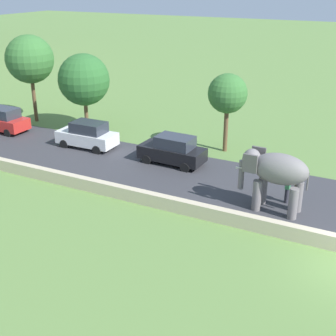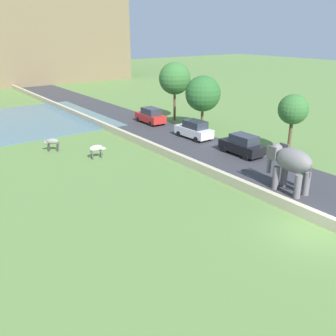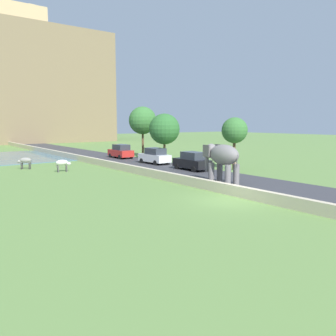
{
  "view_description": "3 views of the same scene",
  "coord_description": "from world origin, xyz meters",
  "px_view_note": "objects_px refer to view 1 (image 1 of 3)",
  "views": [
    {
      "loc": [
        -16.54,
        -0.45,
        10.56
      ],
      "look_at": [
        2.41,
        9.25,
        1.64
      ],
      "focal_mm": 48.91,
      "sensor_mm": 36.0,
      "label": 1
    },
    {
      "loc": [
        -16.05,
        -9.32,
        10.0
      ],
      "look_at": [
        -2.35,
        9.44,
        1.29
      ],
      "focal_mm": 39.55,
      "sensor_mm": 36.0,
      "label": 2
    },
    {
      "loc": [
        -14.89,
        -13.79,
        4.59
      ],
      "look_at": [
        -0.58,
        5.35,
        1.42
      ],
      "focal_mm": 36.9,
      "sensor_mm": 36.0,
      "label": 3
    }
  ],
  "objects_px": {
    "car_white": "(88,135)",
    "car_black": "(173,150)",
    "elephant": "(275,172)",
    "car_red": "(2,120)",
    "person_beside_elephant": "(288,188)"
  },
  "relations": [
    {
      "from": "car_white",
      "to": "car_black",
      "type": "bearing_deg",
      "value": -90.03
    },
    {
      "from": "elephant",
      "to": "car_black",
      "type": "relative_size",
      "value": 0.86
    },
    {
      "from": "elephant",
      "to": "person_beside_elephant",
      "type": "relative_size",
      "value": 2.14
    },
    {
      "from": "elephant",
      "to": "person_beside_elephant",
      "type": "height_order",
      "value": "elephant"
    },
    {
      "from": "elephant",
      "to": "car_black",
      "type": "distance_m",
      "value": 7.73
    },
    {
      "from": "car_red",
      "to": "car_white",
      "type": "bearing_deg",
      "value": -89.99
    },
    {
      "from": "person_beside_elephant",
      "to": "car_red",
      "type": "distance_m",
      "value": 21.47
    },
    {
      "from": "elephant",
      "to": "car_white",
      "type": "xyz_separation_m",
      "value": [
        3.14,
        13.28,
        -1.14
      ]
    },
    {
      "from": "elephant",
      "to": "car_red",
      "type": "xyz_separation_m",
      "value": [
        3.14,
        20.9,
        -1.14
      ]
    },
    {
      "from": "car_red",
      "to": "car_white",
      "type": "height_order",
      "value": "same"
    },
    {
      "from": "car_black",
      "to": "car_white",
      "type": "distance_m",
      "value": 6.31
    },
    {
      "from": "person_beside_elephant",
      "to": "elephant",
      "type": "bearing_deg",
      "value": 155.99
    },
    {
      "from": "elephant",
      "to": "car_black",
      "type": "xyz_separation_m",
      "value": [
        3.14,
        6.97,
        -1.14
      ]
    },
    {
      "from": "person_beside_elephant",
      "to": "car_white",
      "type": "xyz_separation_m",
      "value": [
        2.1,
        13.74,
        0.03
      ]
    },
    {
      "from": "car_red",
      "to": "person_beside_elephant",
      "type": "bearing_deg",
      "value": -95.62
    }
  ]
}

